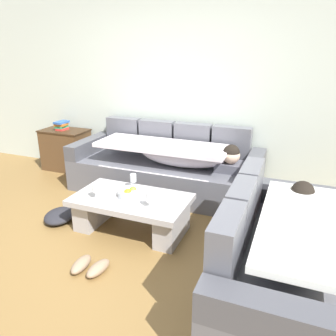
% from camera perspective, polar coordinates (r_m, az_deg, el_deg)
% --- Properties ---
extents(ground_plane, '(14.00, 14.00, 0.00)m').
position_cam_1_polar(ground_plane, '(3.32, -13.35, -14.10)').
color(ground_plane, brown).
extents(back_wall, '(9.00, 0.10, 2.70)m').
position_cam_1_polar(back_wall, '(4.69, 0.77, 14.08)').
color(back_wall, '#B6C1B5').
rests_on(back_wall, ground_plane).
extents(couch_along_wall, '(2.49, 0.92, 0.88)m').
position_cam_1_polar(couch_along_wall, '(4.39, -0.02, -0.06)').
color(couch_along_wall, '#575860').
rests_on(couch_along_wall, ground_plane).
extents(couch_near_window, '(0.92, 1.84, 0.88)m').
position_cam_1_polar(couch_near_window, '(2.73, 19.58, -14.56)').
color(couch_near_window, '#575860').
rests_on(couch_near_window, ground_plane).
extents(coffee_table, '(1.20, 0.68, 0.38)m').
position_cam_1_polar(coffee_table, '(3.51, -6.32, -7.12)').
color(coffee_table, '#A29F9F').
rests_on(coffee_table, ground_plane).
extents(fruit_bowl, '(0.28, 0.28, 0.10)m').
position_cam_1_polar(fruit_bowl, '(3.45, -6.36, -4.29)').
color(fruit_bowl, silver).
rests_on(fruit_bowl, coffee_table).
extents(wine_glass_near_left, '(0.07, 0.07, 0.17)m').
position_cam_1_polar(wine_glass_near_left, '(3.43, -12.46, -3.40)').
color(wine_glass_near_left, silver).
rests_on(wine_glass_near_left, coffee_table).
extents(wine_glass_near_right, '(0.07, 0.07, 0.17)m').
position_cam_1_polar(wine_glass_near_right, '(3.17, -3.18, -4.94)').
color(wine_glass_near_right, silver).
rests_on(wine_glass_near_right, coffee_table).
extents(wine_glass_far_back, '(0.07, 0.07, 0.17)m').
position_cam_1_polar(wine_glass_far_back, '(3.61, -6.03, -1.83)').
color(wine_glass_far_back, silver).
rests_on(wine_glass_far_back, coffee_table).
extents(open_magazine, '(0.30, 0.24, 0.01)m').
position_cam_1_polar(open_magazine, '(3.35, -0.68, -5.55)').
color(open_magazine, white).
rests_on(open_magazine, coffee_table).
extents(side_cabinet, '(0.72, 0.44, 0.64)m').
position_cam_1_polar(side_cabinet, '(5.48, -17.18, 3.05)').
color(side_cabinet, '#50361F').
rests_on(side_cabinet, ground_plane).
extents(book_stack_on_cabinet, '(0.18, 0.23, 0.13)m').
position_cam_1_polar(book_stack_on_cabinet, '(5.40, -17.91, 7.03)').
color(book_stack_on_cabinet, red).
rests_on(book_stack_on_cabinet, side_cabinet).
extents(pair_of_shoes, '(0.31, 0.29, 0.09)m').
position_cam_1_polar(pair_of_shoes, '(3.07, -13.39, -16.18)').
color(pair_of_shoes, '#8C7259').
rests_on(pair_of_shoes, ground_plane).
extents(crumpled_garment, '(0.41, 0.47, 0.12)m').
position_cam_1_polar(crumpled_garment, '(3.93, -18.22, -7.85)').
color(crumpled_garment, '#232328').
rests_on(crumpled_garment, ground_plane).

